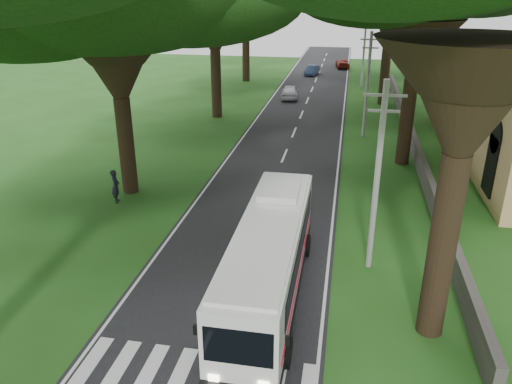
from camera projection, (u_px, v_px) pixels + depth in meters
The scene contains 12 objects.
ground at pixel (207, 341), 17.00m from camera, with size 140.00×140.00×0.00m, color #214A15.
road at pixel (293, 136), 39.64m from camera, with size 8.00×120.00×0.04m, color black.
crosswalk at pixel (189, 384), 15.19m from camera, with size 8.00×3.00×0.01m, color silver.
property_wall at pixel (412, 138), 36.99m from camera, with size 0.35×50.00×1.20m, color #383533.
pole_near at pixel (377, 176), 19.88m from camera, with size 1.60×0.24×8.00m.
pole_mid at pixel (367, 83), 38.00m from camera, with size 1.60×0.24×8.00m.
pole_far at pixel (364, 51), 56.11m from camera, with size 1.60×0.24×8.00m.
coach_bus at pixel (269, 257), 18.79m from camera, with size 2.60×10.93×3.22m.
distant_car_a at pixel (290, 92), 51.98m from camera, with size 1.70×4.22×1.44m, color #98989D.
distant_car_b at pixel (312, 70), 65.38m from camera, with size 1.28×3.68×1.21m, color navy.
distant_car_c at pixel (343, 63), 70.85m from camera, with size 1.76×4.32×1.25m, color maroon.
pedestrian at pixel (116, 186), 27.44m from camera, with size 0.69×0.45×1.88m, color black.
Camera 1 is at (4.14, -13.15, 11.30)m, focal length 35.00 mm.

